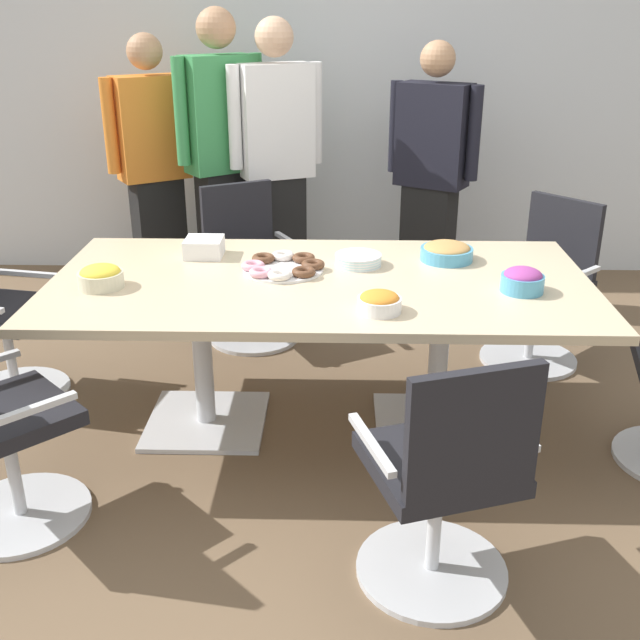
# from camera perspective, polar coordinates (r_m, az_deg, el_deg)

# --- Properties ---
(ground_plane) EXTENTS (10.00, 10.00, 0.01)m
(ground_plane) POSITION_cam_1_polar(r_m,az_deg,el_deg) (3.69, 0.00, -7.96)
(ground_plane) COLOR brown
(back_wall) EXTENTS (8.00, 0.10, 2.80)m
(back_wall) POSITION_cam_1_polar(r_m,az_deg,el_deg) (5.59, 0.68, 17.86)
(back_wall) COLOR silver
(back_wall) RESTS_ON ground
(conference_table) EXTENTS (2.40, 1.20, 0.75)m
(conference_table) POSITION_cam_1_polar(r_m,az_deg,el_deg) (3.41, 0.00, 1.16)
(conference_table) COLOR #CCB793
(conference_table) RESTS_ON ground
(office_chair_0) EXTENTS (0.73, 0.73, 0.91)m
(office_chair_0) POSITION_cam_1_polar(r_m,az_deg,el_deg) (4.52, -5.40, 3.60)
(office_chair_0) COLOR silver
(office_chair_0) RESTS_ON ground
(office_chair_3) EXTENTS (0.68, 0.68, 0.91)m
(office_chair_3) POSITION_cam_1_polar(r_m,az_deg,el_deg) (2.60, 9.40, -12.24)
(office_chair_3) COLOR silver
(office_chair_3) RESTS_ON ground
(office_chair_5) EXTENTS (0.76, 0.76, 0.91)m
(office_chair_5) POSITION_cam_1_polar(r_m,az_deg,el_deg) (4.36, 16.34, 2.06)
(office_chair_5) COLOR silver
(office_chair_5) RESTS_ON ground
(person_standing_0) EXTENTS (0.56, 0.42, 1.72)m
(person_standing_0) POSITION_cam_1_polar(r_m,az_deg,el_deg) (5.15, -12.40, 11.23)
(person_standing_0) COLOR black
(person_standing_0) RESTS_ON ground
(person_standing_1) EXTENTS (0.54, 0.44, 1.87)m
(person_standing_1) POSITION_cam_1_polar(r_m,az_deg,el_deg) (4.94, -7.39, 12.16)
(person_standing_1) COLOR black
(person_standing_1) RESTS_ON ground
(person_standing_2) EXTENTS (0.59, 0.38, 1.82)m
(person_standing_2) POSITION_cam_1_polar(r_m,az_deg,el_deg) (4.87, -3.27, 11.77)
(person_standing_2) COLOR black
(person_standing_2) RESTS_ON ground
(person_standing_3) EXTENTS (0.57, 0.41, 1.68)m
(person_standing_3) POSITION_cam_1_polar(r_m,az_deg,el_deg) (4.97, 8.39, 10.84)
(person_standing_3) COLOR black
(person_standing_3) RESTS_ON ground
(snack_bowl_candy_mix) EXTENTS (0.18, 0.18, 0.11)m
(snack_bowl_candy_mix) POSITION_cam_1_polar(r_m,az_deg,el_deg) (3.31, 15.05, 2.93)
(snack_bowl_candy_mix) COLOR #4C9EC6
(snack_bowl_candy_mix) RESTS_ON conference_table
(snack_bowl_cookies) EXTENTS (0.25, 0.25, 0.09)m
(snack_bowl_cookies) POSITION_cam_1_polar(r_m,az_deg,el_deg) (3.66, 9.55, 5.13)
(snack_bowl_cookies) COLOR #4C9EC6
(snack_bowl_cookies) RESTS_ON conference_table
(snack_bowl_chips_yellow) EXTENTS (0.20, 0.20, 0.10)m
(snack_bowl_chips_yellow) POSITION_cam_1_polar(r_m,az_deg,el_deg) (3.38, -16.24, 3.17)
(snack_bowl_chips_yellow) COLOR beige
(snack_bowl_chips_yellow) RESTS_ON conference_table
(snack_bowl_chips_orange) EXTENTS (0.18, 0.18, 0.09)m
(snack_bowl_chips_orange) POSITION_cam_1_polar(r_m,az_deg,el_deg) (3.00, 4.50, 1.37)
(snack_bowl_chips_orange) COLOR white
(snack_bowl_chips_orange) RESTS_ON conference_table
(donut_platter) EXTENTS (0.38, 0.38, 0.04)m
(donut_platter) POSITION_cam_1_polar(r_m,az_deg,el_deg) (3.47, -2.83, 4.06)
(donut_platter) COLOR white
(donut_platter) RESTS_ON conference_table
(plate_stack) EXTENTS (0.22, 0.22, 0.05)m
(plate_stack) POSITION_cam_1_polar(r_m,az_deg,el_deg) (3.54, 2.90, 4.56)
(plate_stack) COLOR white
(plate_stack) RESTS_ON conference_table
(napkin_pile) EXTENTS (0.18, 0.18, 0.09)m
(napkin_pile) POSITION_cam_1_polar(r_m,az_deg,el_deg) (3.71, -8.74, 5.45)
(napkin_pile) COLOR white
(napkin_pile) RESTS_ON conference_table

